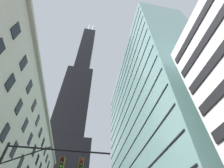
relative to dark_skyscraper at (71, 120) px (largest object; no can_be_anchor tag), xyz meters
The scene contains 2 objects.
dark_skyscraper is the anchor object (origin of this frame).
glass_office_midrise 64.57m from the dark_skyscraper, 59.06° to the right, with size 14.88×51.65×59.35m.
Camera 1 is at (-0.76, -7.87, 1.80)m, focal length 25.65 mm.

